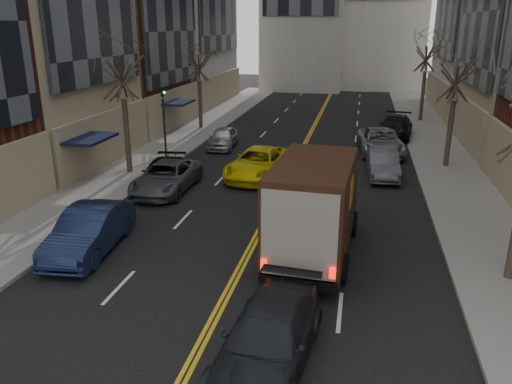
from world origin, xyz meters
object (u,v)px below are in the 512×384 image
at_px(ups_truck, 315,208).
at_px(observer_sedan, 268,338).
at_px(taxi, 258,163).
at_px(pedestrian, 300,218).

relative_size(ups_truck, observer_sedan, 1.30).
relative_size(ups_truck, taxi, 1.20).
bearing_deg(taxi, observer_sedan, -71.04).
bearing_deg(observer_sedan, pedestrian, 96.61).
bearing_deg(pedestrian, taxi, 3.18).
xyz_separation_m(ups_truck, pedestrian, (-0.64, 1.18, -0.90)).
distance_m(taxi, pedestrian, 8.73).
relative_size(taxi, pedestrian, 3.01).
height_order(ups_truck, observer_sedan, ups_truck).
bearing_deg(pedestrian, observer_sedan, 162.14).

